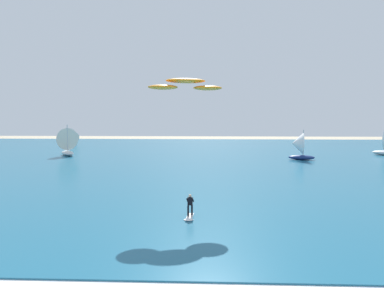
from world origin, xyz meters
name	(u,v)px	position (x,y,z in m)	size (l,w,h in m)	color
ocean	(200,158)	(0.00, 49.88, 0.05)	(160.00, 90.00, 0.10)	#1E607F
shoreline_foam	(129,279)	(-2.48, 5.18, 0.01)	(82.84, 2.15, 0.01)	white
kitesurfer	(190,209)	(-0.11, 14.68, 0.70)	(0.74, 1.98, 1.67)	white
kite	(186,85)	(-0.62, 18.49, 10.07)	(6.52, 3.58, 0.94)	orange
sailboat_leading	(66,141)	(-24.72, 52.32, 2.70)	(4.89, 5.08, 5.67)	silver
sailboat_outermost	(298,146)	(16.43, 47.63, 2.40)	(4.42, 3.82, 5.03)	navy
sailboat_mid_left	(74,138)	(-31.65, 73.99, 1.71)	(2.84, 3.16, 3.51)	white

